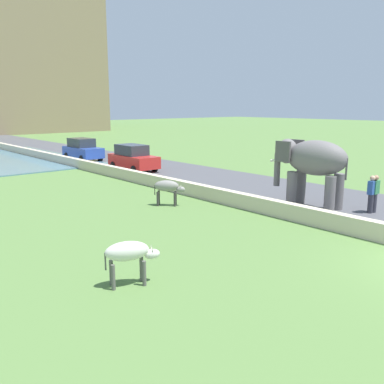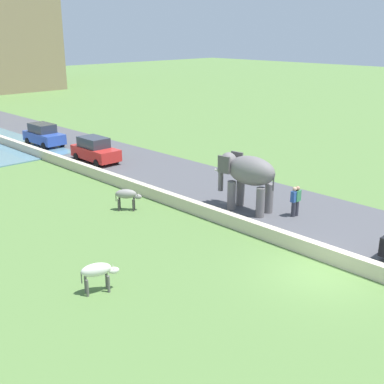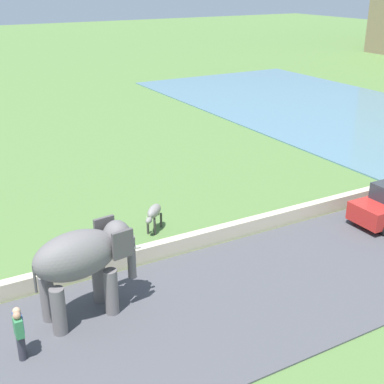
% 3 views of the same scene
% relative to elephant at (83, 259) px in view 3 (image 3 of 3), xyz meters
% --- Properties ---
extents(barrier_wall, '(0.40, 110.00, 0.66)m').
position_rel_elephant_xyz_m(barrier_wall, '(-2.20, 11.46, -1.71)').
color(barrier_wall, beige).
rests_on(barrier_wall, ground).
extents(lake, '(36.00, 18.00, 0.08)m').
position_rel_elephant_xyz_m(lake, '(-17.40, 26.35, -2.00)').
color(lake, slate).
rests_on(lake, ground).
extents(elephant, '(1.70, 3.54, 2.99)m').
position_rel_elephant_xyz_m(elephant, '(0.00, 0.00, 0.00)').
color(elephant, slate).
rests_on(elephant, ground).
extents(person_beside_elephant, '(0.36, 0.22, 1.63)m').
position_rel_elephant_xyz_m(person_beside_elephant, '(1.18, -2.32, -1.16)').
color(person_beside_elephant, '#33333D').
rests_on(person_beside_elephant, ground).
extents(person_trailing, '(0.36, 0.22, 1.63)m').
position_rel_elephant_xyz_m(person_trailing, '(0.97, -2.28, -1.16)').
color(person_trailing, '#33333D').
rests_on(person_trailing, ground).
extents(cow_grey, '(1.20, 1.24, 1.15)m').
position_rel_elephant_xyz_m(cow_grey, '(-4.37, 4.46, -1.20)').
color(cow_grey, gray).
rests_on(cow_grey, ground).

